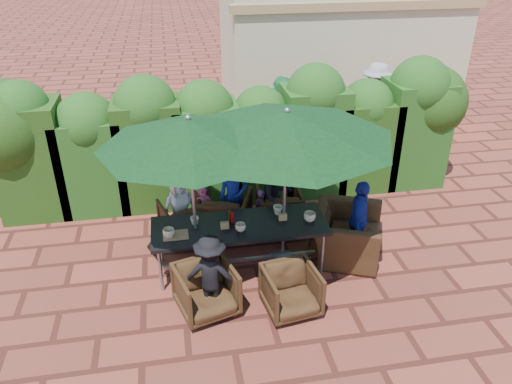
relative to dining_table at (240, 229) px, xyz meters
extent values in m
plane|color=brown|center=(0.23, -0.02, -0.68)|extent=(80.00, 80.00, 0.00)
cube|color=black|center=(0.00, 0.00, 0.05)|extent=(2.54, 0.90, 0.05)
cube|color=gray|center=(0.00, 0.00, -0.56)|extent=(2.34, 0.05, 0.05)
cylinder|color=gray|center=(-1.17, -0.35, -0.33)|extent=(0.05, 0.05, 0.70)
cylinder|color=gray|center=(-1.17, 0.35, -0.33)|extent=(0.05, 0.05, 0.70)
cylinder|color=gray|center=(1.17, -0.35, -0.33)|extent=(0.05, 0.05, 0.70)
cylinder|color=gray|center=(1.17, 0.35, -0.33)|extent=(0.05, 0.05, 0.70)
cylinder|color=gray|center=(-0.63, 0.02, -0.66)|extent=(0.44, 0.44, 0.03)
cylinder|color=gray|center=(-0.63, 0.02, 0.52)|extent=(0.04, 0.04, 2.40)
cone|color=black|center=(-0.63, 0.02, 1.54)|extent=(2.46, 2.46, 0.38)
sphere|color=gray|center=(-0.63, 0.02, 1.74)|extent=(0.08, 0.08, 0.08)
cylinder|color=gray|center=(0.67, 0.07, -0.66)|extent=(0.44, 0.44, 0.03)
cylinder|color=gray|center=(0.67, 0.07, 0.52)|extent=(0.04, 0.04, 2.40)
cone|color=black|center=(0.67, 0.07, 1.54)|extent=(3.02, 3.02, 0.38)
sphere|color=gray|center=(0.67, 0.07, 1.74)|extent=(0.08, 0.08, 0.08)
imported|color=black|center=(-0.78, 0.97, -0.31)|extent=(0.87, 0.84, 0.73)
imported|color=black|center=(-0.10, 1.00, -0.27)|extent=(0.99, 0.96, 0.81)
imported|color=black|center=(0.83, 1.06, -0.30)|extent=(0.76, 0.71, 0.74)
imported|color=black|center=(-0.58, -0.88, -0.30)|extent=(0.89, 0.86, 0.75)
imported|color=black|center=(0.53, -1.06, -0.32)|extent=(0.77, 0.74, 0.71)
imported|color=black|center=(1.67, 0.03, -0.18)|extent=(1.13, 1.34, 1.00)
imported|color=silver|center=(-0.83, 0.98, -0.11)|extent=(0.64, 0.50, 1.13)
imported|color=navy|center=(0.05, 1.02, -0.02)|extent=(0.47, 0.39, 1.31)
imported|color=black|center=(0.76, 0.95, -0.05)|extent=(0.70, 0.58, 1.26)
imported|color=black|center=(-0.51, -0.85, -0.10)|extent=(0.80, 0.52, 1.15)
imported|color=navy|center=(1.83, -0.01, -0.04)|extent=(0.64, 0.84, 1.28)
imported|color=#DB4D7E|center=(-0.45, 0.97, -0.23)|extent=(0.38, 0.34, 0.89)
imported|color=#7E499E|center=(0.51, 0.97, -0.31)|extent=(0.29, 0.25, 0.74)
imported|color=#27904B|center=(1.60, 4.28, 0.17)|extent=(1.61, 0.65, 1.70)
imported|color=#DB4D7E|center=(2.76, 4.25, 0.15)|extent=(0.80, 0.49, 1.65)
imported|color=#93939B|center=(3.78, 4.29, 0.27)|extent=(1.26, 1.23, 1.88)
imported|color=beige|center=(-1.01, -0.14, 0.14)|extent=(0.17, 0.17, 0.13)
imported|color=beige|center=(-0.64, 0.13, 0.13)|extent=(0.13, 0.13, 0.12)
imported|color=beige|center=(-0.01, -0.17, 0.13)|extent=(0.15, 0.15, 0.12)
imported|color=beige|center=(0.61, 0.20, 0.14)|extent=(0.14, 0.14, 0.13)
imported|color=beige|center=(1.03, -0.08, 0.14)|extent=(0.18, 0.18, 0.14)
cylinder|color=#B20C0A|center=(-0.09, 0.08, 0.16)|extent=(0.04, 0.04, 0.17)
cylinder|color=#4C230C|center=(-0.12, 0.13, 0.16)|extent=(0.04, 0.04, 0.17)
cube|color=#A1744E|center=(-0.92, -0.13, 0.08)|extent=(0.35, 0.25, 0.02)
cube|color=tan|center=(-0.22, -0.06, 0.12)|extent=(0.12, 0.06, 0.10)
cube|color=tan|center=(0.65, 0.02, 0.12)|extent=(0.12, 0.06, 0.10)
cube|color=#17350E|center=(-3.27, 2.28, 0.34)|extent=(1.15, 0.95, 2.03)
sphere|color=#17350E|center=(-3.27, 2.28, 1.25)|extent=(0.96, 0.96, 0.96)
cube|color=#17350E|center=(-2.27, 2.28, 0.18)|extent=(1.15, 0.95, 1.71)
sphere|color=#17350E|center=(-2.27, 2.28, 0.94)|extent=(1.06, 1.06, 1.06)
cube|color=#17350E|center=(-1.27, 2.28, 0.30)|extent=(1.15, 0.95, 1.96)
sphere|color=#17350E|center=(-1.27, 2.28, 1.18)|extent=(1.07, 1.07, 1.07)
cube|color=#17350E|center=(-0.27, 2.28, 0.24)|extent=(1.15, 0.95, 1.84)
sphere|color=#17350E|center=(-0.27, 2.28, 1.06)|extent=(1.05, 1.05, 1.05)
cube|color=#17350E|center=(0.73, 2.28, 0.17)|extent=(1.15, 0.95, 1.70)
sphere|color=#17350E|center=(0.73, 2.28, 0.92)|extent=(1.00, 1.00, 1.00)
cube|color=#17350E|center=(1.73, 2.28, 0.33)|extent=(1.15, 0.95, 2.02)
sphere|color=#17350E|center=(1.73, 2.28, 1.24)|extent=(1.07, 1.07, 1.07)
cube|color=#17350E|center=(2.73, 2.28, 0.19)|extent=(1.15, 0.95, 1.73)
sphere|color=#17350E|center=(2.73, 2.28, 0.96)|extent=(1.00, 1.00, 1.00)
cube|color=#17350E|center=(3.73, 2.28, 0.34)|extent=(1.15, 0.95, 2.04)
sphere|color=#17350E|center=(3.73, 2.28, 1.26)|extent=(1.12, 1.12, 1.12)
sphere|color=#17350E|center=(-3.57, 2.38, 0.92)|extent=(1.60, 1.60, 1.60)
sphere|color=#17350E|center=(4.03, 2.38, 0.92)|extent=(1.40, 1.40, 1.40)
cube|color=beige|center=(3.73, 6.98, 0.92)|extent=(6.00, 3.00, 3.20)
cube|color=tan|center=(3.73, 5.53, 2.22)|extent=(6.20, 0.25, 0.20)
camera|label=1|loc=(-0.84, -6.08, 3.94)|focal=35.00mm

